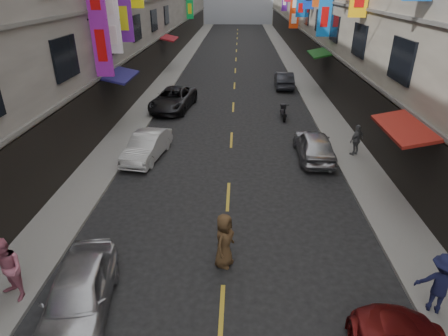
# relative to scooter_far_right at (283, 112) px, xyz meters

# --- Properties ---
(sidewalk_left) EXTENTS (2.00, 90.00, 0.12)m
(sidewalk_left) POSITION_rel_scooter_far_right_xyz_m (-9.15, 14.31, -0.38)
(sidewalk_left) COLOR slate
(sidewalk_left) RESTS_ON ground
(sidewalk_right) EXTENTS (2.00, 90.00, 0.12)m
(sidewalk_right) POSITION_rel_scooter_far_right_xyz_m (2.85, 14.31, -0.38)
(sidewalk_right) COLOR slate
(sidewalk_right) RESTS_ON ground
(street_awnings) EXTENTS (13.99, 35.20, 0.41)m
(street_awnings) POSITION_rel_scooter_far_right_xyz_m (-4.41, -1.69, 2.56)
(street_awnings) COLOR #154F29
(street_awnings) RESTS_ON ground
(lane_markings) EXTENTS (0.12, 80.20, 0.01)m
(lane_markings) POSITION_rel_scooter_far_right_xyz_m (-3.15, 11.31, -0.44)
(lane_markings) COLOR gold
(lane_markings) RESTS_ON ground
(scooter_far_right) EXTENTS (0.50, 1.80, 1.14)m
(scooter_far_right) POSITION_rel_scooter_far_right_xyz_m (0.00, 0.00, 0.00)
(scooter_far_right) COLOR black
(scooter_far_right) RESTS_ON ground
(car_left_near) EXTENTS (2.08, 4.03, 1.31)m
(car_left_near) POSITION_rel_scooter_far_right_xyz_m (-6.72, -15.72, 0.21)
(car_left_near) COLOR silver
(car_left_near) RESTS_ON ground
(car_left_mid) EXTENTS (1.89, 3.93, 1.24)m
(car_left_mid) POSITION_rel_scooter_far_right_xyz_m (-7.15, -6.19, 0.18)
(car_left_mid) COLOR silver
(car_left_mid) RESTS_ON ground
(car_left_far) EXTENTS (2.92, 5.22, 1.38)m
(car_left_far) POSITION_rel_scooter_far_right_xyz_m (-7.15, 1.71, 0.25)
(car_left_far) COLOR black
(car_left_far) RESTS_ON ground
(car_right_mid) EXTENTS (1.61, 3.99, 1.36)m
(car_right_mid) POSITION_rel_scooter_far_right_xyz_m (0.85, -5.87, 0.24)
(car_right_mid) COLOR #A7A7AC
(car_right_mid) RESTS_ON ground
(car_right_far) EXTENTS (1.45, 3.91, 1.28)m
(car_right_far) POSITION_rel_scooter_far_right_xyz_m (0.85, 7.83, 0.20)
(car_right_far) COLOR #27282F
(car_right_far) RESTS_ON ground
(pedestrian_lfar) EXTENTS (1.08, 0.98, 1.84)m
(pedestrian_lfar) POSITION_rel_scooter_far_right_xyz_m (-8.65, -15.37, 0.60)
(pedestrian_lfar) COLOR #C56881
(pedestrian_lfar) RESTS_ON sidewalk_left
(pedestrian_rnear) EXTENTS (1.23, 0.97, 1.69)m
(pedestrian_rnear) POSITION_rel_scooter_far_right_xyz_m (2.25, -15.34, 0.52)
(pedestrian_rnear) COLOR #141637
(pedestrian_rnear) RESTS_ON sidewalk_right
(pedestrian_rfar) EXTENTS (1.02, 0.94, 1.52)m
(pedestrian_rfar) POSITION_rel_scooter_far_right_xyz_m (2.88, -5.66, 0.44)
(pedestrian_rfar) COLOR slate
(pedestrian_rfar) RESTS_ON sidewalk_right
(pedestrian_crossing) EXTENTS (0.86, 1.00, 1.73)m
(pedestrian_crossing) POSITION_rel_scooter_far_right_xyz_m (-3.16, -13.69, 0.42)
(pedestrian_crossing) COLOR #4E361F
(pedestrian_crossing) RESTS_ON ground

